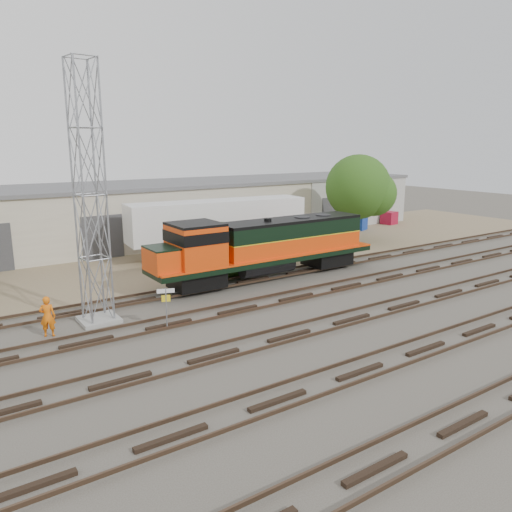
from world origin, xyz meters
TOP-DOWN VIEW (x-y plane):
  - ground at (0.00, 0.00)m, footprint 140.00×140.00m
  - dirt_strip at (0.00, 15.00)m, footprint 80.00×16.00m
  - tracks at (0.00, -3.00)m, footprint 80.00×20.40m
  - warehouse at (0.04, 22.98)m, footprint 58.40×10.40m
  - locomotive at (0.86, 6.00)m, footprint 16.36×2.87m
  - signal_tower at (-10.66, 4.06)m, footprint 1.86×1.86m
  - sign_post at (-8.23, 1.20)m, footprint 0.80×0.33m
  - worker at (-13.19, 3.40)m, footprint 0.83×0.70m
  - semi_trailer at (2.36, 13.94)m, footprint 14.62×4.30m
  - dumpster_blue at (20.18, 16.46)m, footprint 2.05×2.00m
  - dumpster_red at (25.73, 17.16)m, footprint 1.72×1.64m
  - tree_mid at (-0.72, 8.28)m, footprint 4.10×3.90m
  - tree_east at (15.86, 11.98)m, footprint 6.12×5.83m

SIDE VIEW (x-z plane):
  - ground at x=0.00m, z-range 0.00..0.00m
  - dirt_strip at x=0.00m, z-range 0.00..0.02m
  - tracks at x=0.00m, z-range -0.06..0.22m
  - dumpster_red at x=25.73m, z-range 0.00..1.40m
  - dumpster_blue at x=20.18m, z-range 0.00..1.50m
  - worker at x=-13.19m, z-range 0.00..1.94m
  - sign_post at x=-8.23m, z-range 0.41..2.46m
  - tree_mid at x=-0.72m, z-range -0.33..3.57m
  - locomotive at x=0.86m, z-range 0.30..4.24m
  - warehouse at x=0.04m, z-range 0.00..5.30m
  - semi_trailer at x=2.36m, z-range 0.57..5.00m
  - tree_east at x=15.86m, z-range 0.87..8.74m
  - signal_tower at x=-10.66m, z-range -0.15..12.45m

